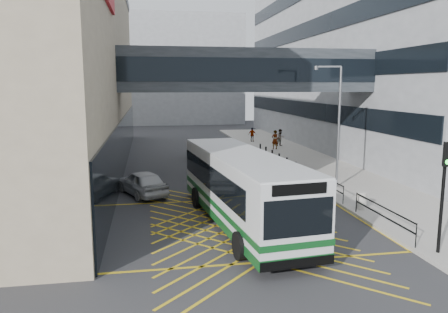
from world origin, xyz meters
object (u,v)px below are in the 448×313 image
car_dark (201,151)px  street_lamp (336,119)px  litter_bin (362,201)px  traffic_light (444,182)px  pedestrian_b (280,138)px  bus (241,186)px  car_silver (223,148)px  pedestrian_a (275,140)px  car_white (142,182)px  pedestrian_c (252,135)px

car_dark → street_lamp: size_ratio=0.61×
street_lamp → litter_bin: (-0.67, -4.95, -3.80)m
traffic_light → pedestrian_b: bearing=107.3°
bus → car_dark: bus is taller
traffic_light → car_silver: bearing=121.9°
street_lamp → pedestrian_a: bearing=102.0°
traffic_light → pedestrian_b: size_ratio=2.44×
car_silver → pedestrian_a: (5.66, 2.46, 0.33)m
street_lamp → pedestrian_b: 19.15m
car_white → traffic_light: (11.17, -11.67, 2.18)m
pedestrian_c → street_lamp: bearing=116.8°
car_dark → pedestrian_b: pedestrian_b is taller
car_white → litter_bin: size_ratio=5.32×
traffic_light → pedestrian_b: traffic_light is taller
car_dark → pedestrian_c: (7.08, 9.84, 0.23)m
car_silver → street_lamp: 15.21m
bus → pedestrian_b: bearing=62.5°
traffic_light → pedestrian_c: 33.81m
bus → traffic_light: size_ratio=2.87×
traffic_light → pedestrian_c: bearing=111.5°
car_silver → pedestrian_b: (6.94, 4.69, 0.26)m
bus → litter_bin: bearing=1.2°
pedestrian_c → car_silver: bearing=88.1°
car_silver → pedestrian_c: size_ratio=3.17×
car_dark → pedestrian_a: bearing=-159.1°
bus → car_silver: 20.03m
car_white → car_dark: size_ratio=1.04×
bus → pedestrian_a: 23.78m
pedestrian_a → pedestrian_b: (1.28, 2.22, -0.07)m
car_white → pedestrian_c: bearing=-142.0°
car_dark → bus: bearing=84.9°
street_lamp → litter_bin: 6.28m
car_dark → pedestrian_a: 8.70m
car_silver → pedestrian_b: 8.38m
traffic_light → street_lamp: bearing=109.6°
street_lamp → pedestrian_b: size_ratio=4.27×
bus → car_white: 7.96m
traffic_light → street_lamp: (0.65, 11.07, 1.47)m
litter_bin → pedestrian_b: (2.99, 23.66, 0.42)m
bus → street_lamp: street_lamp is taller
car_dark → pedestrian_b: bearing=-151.3°
pedestrian_c → pedestrian_b: bearing=145.2°
traffic_light → pedestrian_a: 27.67m
car_silver → pedestrian_a: size_ratio=2.64×
car_dark → street_lamp: 15.00m
street_lamp → litter_bin: street_lamp is taller
car_silver → pedestrian_a: bearing=-174.2°
car_silver → pedestrian_a: 6.18m
traffic_light → pedestrian_a: (1.69, 27.56, -1.84)m
litter_bin → pedestrian_b: 23.85m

